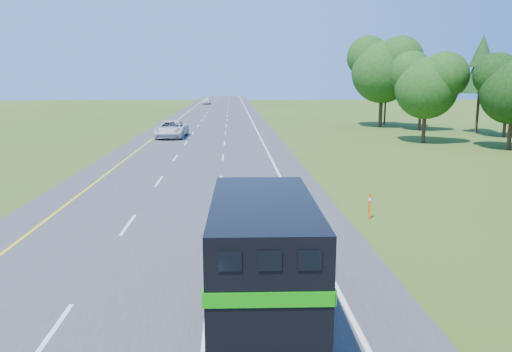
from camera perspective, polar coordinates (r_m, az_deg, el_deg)
The scene contains 6 objects.
road at distance 50.61m, azimuth -5.66°, elevation 4.17°, with size 15.00×260.00×0.04m, color #38383A.
lane_markings at distance 50.60m, azimuth -5.66°, elevation 4.20°, with size 11.15×260.00×0.01m.
horse_truck at distance 12.18m, azimuth 0.67°, elevation -9.10°, with size 2.48×7.46×3.28m.
white_suv at distance 52.63m, azimuth -9.62°, elevation 5.30°, with size 2.87×6.23×1.73m, color silver.
far_car at distance 122.42m, azimuth -5.64°, elevation 8.49°, with size 1.70×4.23×1.44m, color silver.
delineator at distance 22.16m, azimuth 12.82°, elevation -3.28°, with size 0.09×0.05×1.16m.
Camera 1 is at (2.49, -0.19, 5.98)m, focal length 35.00 mm.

